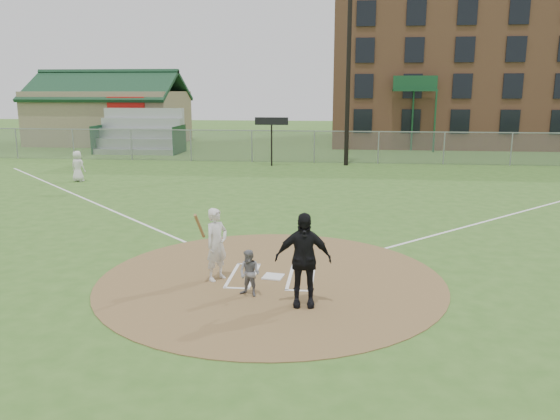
# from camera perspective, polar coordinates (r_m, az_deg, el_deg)

# --- Properties ---
(ground) EXTENTS (140.00, 140.00, 0.00)m
(ground) POSITION_cam_1_polar(r_m,az_deg,el_deg) (13.44, -0.93, -7.26)
(ground) COLOR #386221
(ground) RESTS_ON ground
(dirt_circle) EXTENTS (8.40, 8.40, 0.02)m
(dirt_circle) POSITION_cam_1_polar(r_m,az_deg,el_deg) (13.44, -0.93, -7.22)
(dirt_circle) COLOR olive
(dirt_circle) RESTS_ON ground
(home_plate) EXTENTS (0.54, 0.54, 0.03)m
(home_plate) POSITION_cam_1_polar(r_m,az_deg,el_deg) (13.52, -0.72, -6.97)
(home_plate) COLOR silver
(home_plate) RESTS_ON dirt_circle
(foul_line_first) EXTENTS (17.04, 17.04, 0.01)m
(foul_line_first) POSITION_cam_1_polar(r_m,az_deg,el_deg) (23.24, 24.69, 0.06)
(foul_line_first) COLOR white
(foul_line_first) RESTS_ON ground
(foul_line_third) EXTENTS (17.04, 17.04, 0.01)m
(foul_line_third) POSITION_cam_1_polar(r_m,az_deg,el_deg) (24.44, -19.57, 1.05)
(foul_line_third) COLOR white
(foul_line_third) RESTS_ON ground
(catcher) EXTENTS (0.63, 0.56, 1.05)m
(catcher) POSITION_cam_1_polar(r_m,az_deg,el_deg) (12.22, -3.20, -6.61)
(catcher) COLOR slate
(catcher) RESTS_ON dirt_circle
(umpire) EXTENTS (1.23, 0.59, 2.03)m
(umpire) POSITION_cam_1_polar(r_m,az_deg,el_deg) (11.55, 2.42, -5.19)
(umpire) COLOR black
(umpire) RESTS_ON dirt_circle
(ondeck_player) EXTENTS (0.85, 0.66, 1.55)m
(ondeck_player) POSITION_cam_1_polar(r_m,az_deg,el_deg) (29.33, -20.37, 4.31)
(ondeck_player) COLOR silver
(ondeck_player) RESTS_ON ground
(batters_boxes) EXTENTS (2.08, 1.88, 0.01)m
(batters_boxes) POSITION_cam_1_polar(r_m,az_deg,el_deg) (13.57, -0.85, -6.95)
(batters_boxes) COLOR white
(batters_boxes) RESTS_ON dirt_circle
(batter_at_plate) EXTENTS (0.71, 1.09, 1.78)m
(batter_at_plate) POSITION_cam_1_polar(r_m,az_deg,el_deg) (13.20, -6.65, -3.57)
(batter_at_plate) COLOR silver
(batter_at_plate) RESTS_ON dirt_circle
(outfield_fence) EXTENTS (56.08, 0.08, 2.03)m
(outfield_fence) POSITION_cam_1_polar(r_m,az_deg,el_deg) (34.77, 3.61, 6.62)
(outfield_fence) COLOR slate
(outfield_fence) RESTS_ON ground
(bleachers) EXTENTS (6.08, 3.20, 3.20)m
(bleachers) POSITION_cam_1_polar(r_m,az_deg,el_deg) (41.51, -14.50, 8.00)
(bleachers) COLOR #B7BABF
(bleachers) RESTS_ON ground
(clubhouse) EXTENTS (12.20, 8.71, 6.23)m
(clubhouse) POSITION_cam_1_polar(r_m,az_deg,el_deg) (49.63, -17.26, 9.43)
(clubhouse) COLOR gray
(clubhouse) RESTS_ON ground
(brick_warehouse) EXTENTS (30.00, 17.17, 15.00)m
(brick_warehouse) POSITION_cam_1_polar(r_m,az_deg,el_deg) (52.62, 22.91, 14.74)
(brick_warehouse) COLOR #9C6243
(brick_warehouse) RESTS_ON ground
(light_pole) EXTENTS (1.20, 0.30, 12.22)m
(light_pole) POSITION_cam_1_polar(r_m,az_deg,el_deg) (33.62, 7.20, 15.90)
(light_pole) COLOR black
(light_pole) RESTS_ON ground
(scoreboard_sign) EXTENTS (2.00, 0.10, 2.93)m
(scoreboard_sign) POSITION_cam_1_polar(r_m,az_deg,el_deg) (33.08, -0.89, 8.73)
(scoreboard_sign) COLOR black
(scoreboard_sign) RESTS_ON ground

